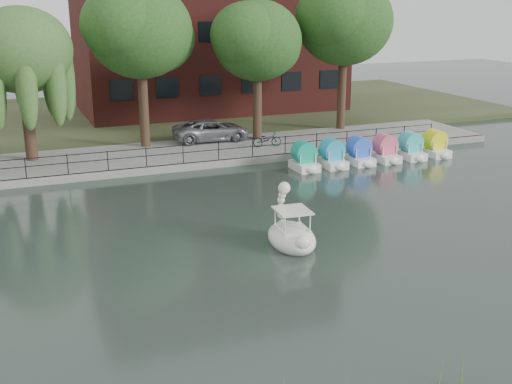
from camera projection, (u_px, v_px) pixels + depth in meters
ground_plane at (285, 259)px, 22.81m from camera, size 120.00×120.00×0.00m
promenade at (171, 155)px, 36.96m from camera, size 40.00×6.00×0.40m
kerb at (185, 167)px, 34.34m from camera, size 40.00×0.25×0.40m
land_strip at (125, 116)px, 49.40m from camera, size 60.00×22.00×0.36m
railing at (183, 149)px, 34.25m from camera, size 32.00×0.05×1.00m
willow_mid at (21, 51)px, 33.42m from camera, size 5.32×5.32×8.15m
broadleaf_center at (140, 31)px, 36.39m from camera, size 6.00×6.00×9.25m
broadleaf_right at (257, 41)px, 38.63m from camera, size 5.40×5.40×8.32m
broadleaf_far at (344, 22)px, 41.54m from camera, size 6.30×6.30×9.71m
minivan at (212, 129)px, 39.56m from camera, size 2.70×5.54×1.52m
bicycle at (267, 138)px, 38.01m from camera, size 0.83×1.79×1.00m
swan_boat at (291, 233)px, 23.95m from camera, size 1.86×2.79×2.24m
pedal_boat_row at (372, 152)px, 35.94m from camera, size 9.65×1.70×1.40m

